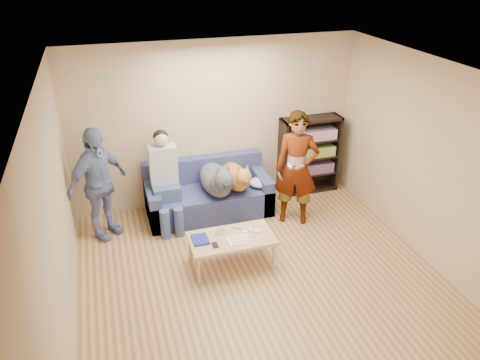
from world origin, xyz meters
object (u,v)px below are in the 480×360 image
object	(u,v)px
person_standing_right	(297,169)
coffee_table	(232,240)
sofa	(208,196)
person_seated	(165,176)
dog_gray	(217,180)
person_standing_left	(98,184)
bookshelf	(309,153)
dog_tan	(236,177)
notebook_blue	(200,239)
camera_silver	(220,232)

from	to	relation	value
person_standing_right	coffee_table	world-z (taller)	person_standing_right
coffee_table	person_standing_right	bearing A→B (deg)	33.02
sofa	person_seated	size ratio (longest dim) A/B	1.29
person_seated	dog_gray	world-z (taller)	person_seated
person_standing_left	dog_gray	distance (m)	1.70
coffee_table	bookshelf	size ratio (longest dim) A/B	0.85
person_seated	dog_tan	bearing A→B (deg)	-1.88
person_standing_left	coffee_table	bearing A→B (deg)	-75.87
coffee_table	person_seated	bearing A→B (deg)	115.99
person_seated	bookshelf	distance (m)	2.49
person_standing_right	person_standing_left	distance (m)	2.83
person_standing_right	coffee_table	xyz separation A→B (m)	(-1.22, -0.80, -0.49)
dog_gray	bookshelf	bearing A→B (deg)	15.45
person_standing_right	person_seated	bearing A→B (deg)	-170.25
dog_tan	person_standing_right	bearing A→B (deg)	-30.95
person_standing_right	dog_gray	world-z (taller)	person_standing_right
notebook_blue	bookshelf	bearing A→B (deg)	35.87
notebook_blue	dog_gray	bearing A→B (deg)	65.39
person_seated	notebook_blue	bearing A→B (deg)	-79.41
dog_gray	bookshelf	xyz separation A→B (m)	(1.71, 0.47, 0.02)
notebook_blue	dog_gray	xyz separation A→B (m)	(0.52, 1.14, 0.22)
notebook_blue	person_seated	xyz separation A→B (m)	(-0.23, 1.25, 0.34)
sofa	dog_tan	world-z (taller)	dog_tan
camera_silver	coffee_table	bearing A→B (deg)	-45.00
person_seated	person_standing_left	bearing A→B (deg)	-175.07
dog_tan	notebook_blue	bearing A→B (deg)	-124.78
dog_gray	sofa	bearing A→B (deg)	111.69
camera_silver	dog_gray	bearing A→B (deg)	77.26
person_standing_right	notebook_blue	world-z (taller)	person_standing_right
person_standing_left	camera_silver	distance (m)	1.86
person_standing_left	bookshelf	distance (m)	3.43
camera_silver	person_seated	distance (m)	1.33
dog_tan	coffee_table	bearing A→B (deg)	-109.32
person_seated	coffee_table	world-z (taller)	person_seated
notebook_blue	bookshelf	size ratio (longest dim) A/B	0.20
notebook_blue	sofa	size ratio (longest dim) A/B	0.14
coffee_table	dog_tan	bearing A→B (deg)	70.68
person_standing_right	dog_tan	xyz separation A→B (m)	(-0.78, 0.47, -0.24)
sofa	bookshelf	bearing A→B (deg)	7.40
camera_silver	sofa	distance (m)	1.32
dog_tan	person_standing_left	bearing A→B (deg)	-178.71
notebook_blue	dog_gray	size ratio (longest dim) A/B	0.21
person_seated	dog_tan	world-z (taller)	person_seated
person_standing_left	camera_silver	xyz separation A→B (m)	(1.45, -1.10, -0.38)
person_standing_left	camera_silver	bearing A→B (deg)	-75.20
person_standing_right	notebook_blue	distance (m)	1.84
person_seated	bookshelf	size ratio (longest dim) A/B	1.13
person_standing_right	dog_tan	distance (m)	0.94
coffee_table	notebook_blue	bearing A→B (deg)	172.87
person_standing_left	dog_gray	xyz separation A→B (m)	(1.69, -0.03, -0.17)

